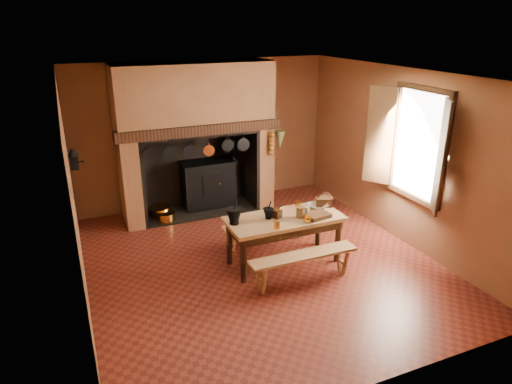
{
  "coord_description": "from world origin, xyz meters",
  "views": [
    {
      "loc": [
        -2.46,
        -5.64,
        3.49
      ],
      "look_at": [
        0.06,
        0.3,
        1.04
      ],
      "focal_mm": 32.0,
      "sensor_mm": 36.0,
      "label": 1
    }
  ],
  "objects_px": {
    "iron_range": "(208,183)",
    "bench_front": "(303,261)",
    "coffee_grinder": "(277,213)",
    "mixing_bowl": "(317,206)",
    "work_table": "(284,224)",
    "wicker_basket": "(324,201)"
  },
  "relations": [
    {
      "from": "iron_range",
      "to": "wicker_basket",
      "type": "xyz_separation_m",
      "value": [
        1.14,
        -2.43,
        0.34
      ]
    },
    {
      "from": "work_table",
      "to": "wicker_basket",
      "type": "xyz_separation_m",
      "value": [
        0.77,
        0.16,
        0.19
      ]
    },
    {
      "from": "coffee_grinder",
      "to": "mixing_bowl",
      "type": "xyz_separation_m",
      "value": [
        0.72,
        0.07,
        -0.03
      ]
    },
    {
      "from": "bench_front",
      "to": "coffee_grinder",
      "type": "xyz_separation_m",
      "value": [
        -0.11,
        0.65,
        0.49
      ]
    },
    {
      "from": "iron_range",
      "to": "bench_front",
      "type": "xyz_separation_m",
      "value": [
        0.37,
        -3.2,
        -0.15
      ]
    },
    {
      "from": "coffee_grinder",
      "to": "mixing_bowl",
      "type": "height_order",
      "value": "coffee_grinder"
    },
    {
      "from": "work_table",
      "to": "iron_range",
      "type": "bearing_deg",
      "value": 98.22
    },
    {
      "from": "work_table",
      "to": "coffee_grinder",
      "type": "height_order",
      "value": "coffee_grinder"
    },
    {
      "from": "coffee_grinder",
      "to": "mixing_bowl",
      "type": "bearing_deg",
      "value": -17.01
    },
    {
      "from": "iron_range",
      "to": "work_table",
      "type": "xyz_separation_m",
      "value": [
        0.37,
        -2.58,
        0.15
      ]
    },
    {
      "from": "bench_front",
      "to": "mixing_bowl",
      "type": "xyz_separation_m",
      "value": [
        0.61,
        0.71,
        0.45
      ]
    },
    {
      "from": "work_table",
      "to": "bench_front",
      "type": "distance_m",
      "value": 0.69
    },
    {
      "from": "bench_front",
      "to": "wicker_basket",
      "type": "relative_size",
      "value": 5.35
    },
    {
      "from": "bench_front",
      "to": "wicker_basket",
      "type": "xyz_separation_m",
      "value": [
        0.77,
        0.77,
        0.49
      ]
    },
    {
      "from": "work_table",
      "to": "bench_front",
      "type": "xyz_separation_m",
      "value": [
        0.0,
        -0.62,
        -0.3
      ]
    },
    {
      "from": "iron_range",
      "to": "coffee_grinder",
      "type": "xyz_separation_m",
      "value": [
        0.27,
        -2.55,
        0.33
      ]
    },
    {
      "from": "work_table",
      "to": "mixing_bowl",
      "type": "relative_size",
      "value": 5.72
    },
    {
      "from": "iron_range",
      "to": "wicker_basket",
      "type": "height_order",
      "value": "iron_range"
    },
    {
      "from": "work_table",
      "to": "mixing_bowl",
      "type": "height_order",
      "value": "mixing_bowl"
    },
    {
      "from": "work_table",
      "to": "mixing_bowl",
      "type": "xyz_separation_m",
      "value": [
        0.61,
        0.1,
        0.16
      ]
    },
    {
      "from": "work_table",
      "to": "wicker_basket",
      "type": "relative_size",
      "value": 5.85
    },
    {
      "from": "coffee_grinder",
      "to": "wicker_basket",
      "type": "xyz_separation_m",
      "value": [
        0.87,
        0.13,
        0.01
      ]
    }
  ]
}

